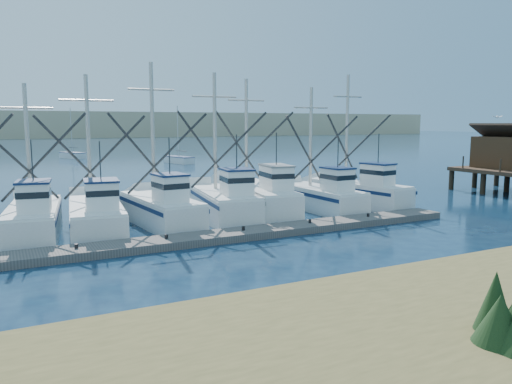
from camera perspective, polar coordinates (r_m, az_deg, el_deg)
ground at (r=22.93m, az=18.25°, el=-6.99°), size 500.00×500.00×0.00m
floating_dock at (r=24.82m, az=-3.54°, el=-5.03°), size 27.61×2.02×0.37m
dune_ridge at (r=226.07m, az=-23.10°, el=7.11°), size 360.00×60.00×10.00m
trawler_fleet at (r=29.26m, az=-6.91°, el=-1.51°), size 27.33×9.79×9.12m
sailboat_near at (r=71.97m, az=-8.79°, el=3.65°), size 2.98×5.70×8.10m
sailboat_far at (r=86.44m, az=-20.22°, el=3.96°), size 3.74×5.20×8.10m
flying_gull at (r=38.56m, az=25.87°, el=7.73°), size 1.04×0.19×0.19m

